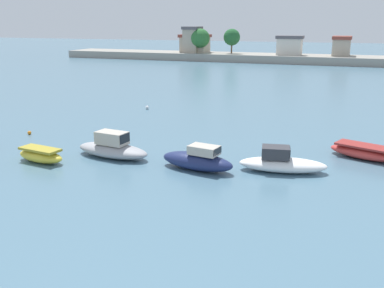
# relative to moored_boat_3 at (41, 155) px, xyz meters

# --- Properties ---
(moored_boat_3) EXTENTS (3.78, 1.84, 0.98)m
(moored_boat_3) POSITION_rel_moored_boat_3_xyz_m (0.00, 0.00, 0.00)
(moored_boat_3) COLOR yellow
(moored_boat_3) RESTS_ON ground
(moored_boat_4) EXTENTS (5.77, 2.77, 1.79)m
(moored_boat_4) POSITION_rel_moored_boat_3_xyz_m (3.91, 2.72, 0.15)
(moored_boat_4) COLOR #9E9EA3
(moored_boat_4) RESTS_ON ground
(moored_boat_5) EXTENTS (5.13, 2.48, 1.63)m
(moored_boat_5) POSITION_rel_moored_boat_3_xyz_m (10.37, 2.24, 0.17)
(moored_boat_5) COLOR navy
(moored_boat_5) RESTS_ON ground
(moored_boat_6) EXTENTS (5.69, 2.89, 1.59)m
(moored_boat_6) POSITION_rel_moored_boat_3_xyz_m (15.41, 3.76, 0.08)
(moored_boat_6) COLOR white
(moored_boat_6) RESTS_ON ground
(moored_boat_7) EXTENTS (5.19, 3.33, 0.94)m
(moored_boat_7) POSITION_rel_moored_boat_3_xyz_m (20.34, 8.46, -0.01)
(moored_boat_7) COLOR #C63833
(moored_boat_7) RESTS_ON ground
(mooring_buoy_0) EXTENTS (0.37, 0.37, 0.37)m
(mooring_buoy_0) POSITION_rel_moored_boat_3_xyz_m (-1.51, 19.11, -0.28)
(mooring_buoy_0) COLOR white
(mooring_buoy_0) RESTS_ON ground
(mooring_buoy_1) EXTENTS (0.31, 0.31, 0.31)m
(mooring_buoy_1) POSITION_rel_moored_boat_3_xyz_m (-5.82, 5.72, -0.31)
(mooring_buoy_1) COLOR orange
(mooring_buoy_1) RESTS_ON ground
(distant_shoreline) EXTENTS (95.29, 10.49, 7.96)m
(distant_shoreline) POSITION_rel_moored_boat_3_xyz_m (-5.84, 81.17, 1.32)
(distant_shoreline) COLOR gray
(distant_shoreline) RESTS_ON ground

